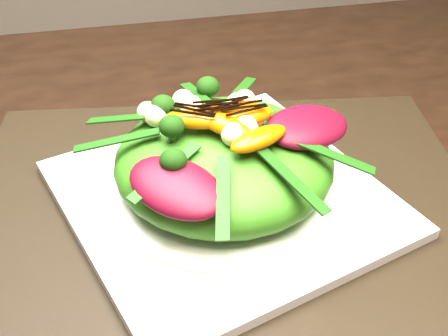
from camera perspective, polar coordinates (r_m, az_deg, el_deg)
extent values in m
cube|color=black|center=(0.61, -11.01, -5.62)|extent=(1.60, 0.90, 0.75)
cube|color=black|center=(0.59, 0.00, -3.42)|extent=(0.55, 0.45, 0.00)
cube|color=silver|center=(0.59, 0.00, -2.86)|extent=(0.36, 0.36, 0.01)
cylinder|color=white|center=(0.58, 0.00, -1.83)|extent=(0.28, 0.28, 0.02)
ellipsoid|color=#337014|center=(0.56, 0.00, 0.68)|extent=(0.24, 0.24, 0.07)
ellipsoid|color=#460714|center=(0.55, 7.91, 3.92)|extent=(0.10, 0.08, 0.02)
ellipsoid|color=#D75403|center=(0.55, -2.03, 5.24)|extent=(0.06, 0.02, 0.01)
sphere|color=black|center=(0.55, -7.84, 4.87)|extent=(0.03, 0.03, 0.03)
sphere|color=beige|center=(0.51, 2.90, 2.47)|extent=(0.03, 0.03, 0.02)
cube|color=black|center=(0.55, -2.04, 5.98)|extent=(0.05, 0.00, 0.00)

